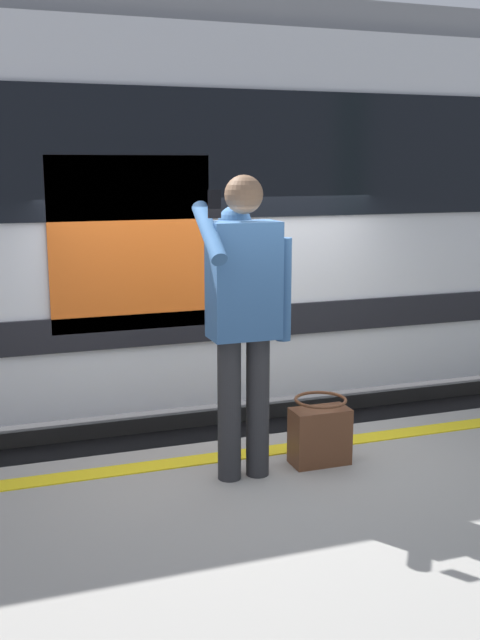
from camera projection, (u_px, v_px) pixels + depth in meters
ground_plane at (238, 553)px, 5.42m from camera, size 26.18×26.18×0.00m
safety_line at (253, 453)px, 4.96m from camera, size 17.10×0.16×0.01m
track_rail_near at (191, 476)px, 6.57m from camera, size 22.69×0.08×0.16m
track_rail_far at (154, 423)px, 7.89m from camera, size 22.69×0.08×0.16m
train_carriage at (344, 196)px, 7.32m from camera, size 13.55×2.88×3.77m
passenger at (244, 304)px, 4.40m from camera, size 0.57×0.55×1.80m
handbag at (320, 433)px, 4.76m from camera, size 0.37×0.33×0.43m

